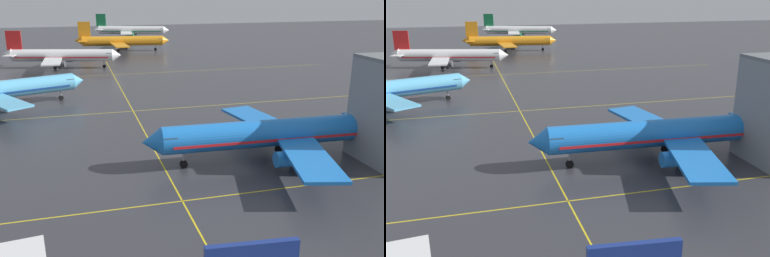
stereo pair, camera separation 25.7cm
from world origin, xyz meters
TOP-DOWN VIEW (x-y plane):
  - airliner_second_row at (16.40, 48.14)m, footprint 38.63×33.34m
  - airliner_far_left_stand at (-14.41, 136.75)m, footprint 36.71×31.25m
  - airliner_far_right_stand at (8.36, 171.07)m, footprint 37.41×31.95m
  - airliner_distant_taxiway at (18.11, 216.93)m, footprint 37.55×32.10m
  - taxiway_markings at (0.00, 59.58)m, footprint 135.51×180.63m

SIDE VIEW (x-z plane):
  - taxiway_markings at x=0.00m, z-range 0.00..0.01m
  - airliner_far_left_stand at x=-14.41m, z-range -1.83..9.71m
  - airliner_far_right_stand at x=8.36m, z-range -1.85..9.79m
  - airliner_distant_taxiway at x=18.11m, z-range -1.90..10.07m
  - airliner_second_row at x=16.40m, z-range -1.91..10.12m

